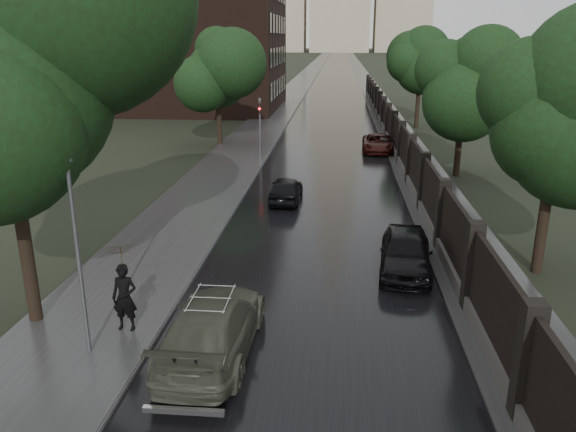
# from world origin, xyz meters

# --- Properties ---
(ground) EXTENTS (800.00, 800.00, 0.00)m
(ground) POSITION_xyz_m (0.00, 0.00, 0.00)
(ground) COLOR black
(ground) RESTS_ON ground
(road) EXTENTS (8.00, 420.00, 0.02)m
(road) POSITION_xyz_m (0.00, 190.00, 0.01)
(road) COLOR black
(road) RESTS_ON ground
(sidewalk_left) EXTENTS (4.00, 420.00, 0.16)m
(sidewalk_left) POSITION_xyz_m (-6.00, 190.00, 0.08)
(sidewalk_left) COLOR #2D2D2D
(sidewalk_left) RESTS_ON ground
(verge_right) EXTENTS (3.00, 420.00, 0.08)m
(verge_right) POSITION_xyz_m (5.50, 190.00, 0.04)
(verge_right) COLOR #2D2D2D
(verge_right) RESTS_ON ground
(fence_right) EXTENTS (0.45, 75.72, 2.70)m
(fence_right) POSITION_xyz_m (4.60, 32.01, 1.01)
(fence_right) COLOR #383533
(fence_right) RESTS_ON ground
(tree_left_near) EXTENTS (5.44, 5.44, 9.16)m
(tree_left_near) POSITION_xyz_m (-7.60, 3.00, 6.42)
(tree_left_near) COLOR black
(tree_left_near) RESTS_ON ground
(tree_left_far) EXTENTS (4.25, 4.25, 7.39)m
(tree_left_far) POSITION_xyz_m (-8.00, 30.00, 5.24)
(tree_left_far) COLOR black
(tree_left_far) RESTS_ON ground
(tree_right_a) EXTENTS (4.08, 4.08, 7.01)m
(tree_right_a) POSITION_xyz_m (7.50, 8.00, 4.95)
(tree_right_a) COLOR black
(tree_right_a) RESTS_ON ground
(tree_right_b) EXTENTS (4.08, 4.08, 7.01)m
(tree_right_b) POSITION_xyz_m (7.50, 22.00, 4.95)
(tree_right_b) COLOR black
(tree_right_b) RESTS_ON ground
(tree_right_c) EXTENTS (4.08, 4.08, 7.01)m
(tree_right_c) POSITION_xyz_m (7.50, 40.00, 4.95)
(tree_right_c) COLOR black
(tree_right_c) RESTS_ON ground
(lamp_post) EXTENTS (0.25, 0.12, 5.11)m
(lamp_post) POSITION_xyz_m (-5.40, 1.50, 2.67)
(lamp_post) COLOR #59595E
(lamp_post) RESTS_ON ground
(traffic_light) EXTENTS (0.16, 0.32, 4.00)m
(traffic_light) POSITION_xyz_m (-4.30, 24.99, 2.40)
(traffic_light) COLOR #59595E
(traffic_light) RESTS_ON ground
(brick_building) EXTENTS (24.00, 18.00, 20.00)m
(brick_building) POSITION_xyz_m (-18.00, 52.00, 10.00)
(brick_building) COLOR black
(brick_building) RESTS_ON ground
(volga_sedan) EXTENTS (2.21, 5.19, 1.49)m
(volga_sedan) POSITION_xyz_m (-2.36, 1.95, 0.75)
(volga_sedan) COLOR #424537
(volga_sedan) RESTS_ON ground
(hatchback_left) EXTENTS (1.53, 3.66, 1.24)m
(hatchback_left) POSITION_xyz_m (-1.80, 15.78, 0.62)
(hatchback_left) COLOR black
(hatchback_left) RESTS_ON ground
(car_right_near) EXTENTS (2.10, 4.37, 1.44)m
(car_right_near) POSITION_xyz_m (3.03, 7.65, 0.72)
(car_right_near) COLOR black
(car_right_near) RESTS_ON ground
(car_right_far) EXTENTS (2.07, 4.39, 1.21)m
(car_right_far) POSITION_xyz_m (3.40, 28.65, 0.61)
(car_right_far) COLOR black
(car_right_far) RESTS_ON ground
(pedestrian_umbrella) EXTENTS (1.10, 1.12, 2.89)m
(pedestrian_umbrella) POSITION_xyz_m (-4.86, 2.68, 2.08)
(pedestrian_umbrella) COLOR black
(pedestrian_umbrella) RESTS_ON sidewalk_left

